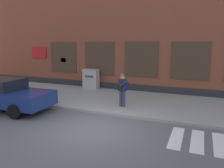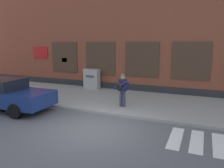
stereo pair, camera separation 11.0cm
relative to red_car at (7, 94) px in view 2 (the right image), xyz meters
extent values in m
plane|color=#56565B|center=(5.10, -0.60, -0.77)|extent=(160.00, 160.00, 0.00)
cube|color=gray|center=(5.10, 3.64, -0.71)|extent=(28.00, 5.04, 0.12)
cube|color=brown|center=(5.10, 8.16, 3.58)|extent=(28.00, 4.00, 8.69)
cube|color=#28282B|center=(5.10, 6.14, -0.50)|extent=(28.00, 0.04, 0.55)
cube|color=#473323|center=(-0.87, 6.13, 1.44)|extent=(2.20, 0.06, 2.24)
cube|color=black|center=(-0.87, 6.12, 1.44)|extent=(2.08, 0.03, 2.12)
cube|color=#473323|center=(2.12, 6.13, 1.44)|extent=(2.20, 0.06, 2.24)
cube|color=black|center=(2.12, 6.12, 1.44)|extent=(2.08, 0.03, 2.12)
cube|color=#473323|center=(5.10, 6.13, 1.44)|extent=(2.20, 0.06, 2.24)
cube|color=black|center=(5.10, 6.12, 1.44)|extent=(2.08, 0.03, 2.12)
cube|color=#473323|center=(8.08, 6.13, 1.44)|extent=(2.20, 0.06, 2.24)
cube|color=black|center=(8.08, 6.12, 1.44)|extent=(2.08, 0.03, 2.12)
cube|color=red|center=(-3.11, 6.12, 1.76)|extent=(1.40, 0.04, 0.90)
cube|color=yellow|center=(-0.87, 6.11, 1.24)|extent=(0.44, 0.02, 0.30)
cube|color=silver|center=(8.11, -0.17, -0.76)|extent=(0.42, 1.90, 0.01)
cube|color=silver|center=(8.79, -0.17, -0.76)|extent=(0.42, 1.90, 0.01)
cube|color=silver|center=(9.47, -0.17, -0.76)|extent=(0.42, 1.90, 0.01)
cube|color=navy|center=(0.05, 0.00, -0.10)|extent=(4.64, 1.93, 0.68)
cube|color=black|center=(-0.20, 0.00, 0.50)|extent=(1.87, 1.62, 0.52)
cube|color=silver|center=(2.30, 0.62, -0.03)|extent=(0.06, 0.24, 0.12)
cube|color=silver|center=(2.32, -0.52, -0.03)|extent=(0.06, 0.24, 0.12)
cylinder|color=black|center=(1.37, 0.90, -0.44)|extent=(0.66, 0.25, 0.66)
cylinder|color=black|center=(1.40, -0.85, -0.44)|extent=(0.66, 0.25, 0.66)
cylinder|color=black|center=(-1.30, 0.85, -0.44)|extent=(0.66, 0.25, 0.66)
cylinder|color=#33384C|center=(5.29, 2.30, -0.24)|extent=(0.15, 0.15, 0.82)
cylinder|color=#33384C|center=(5.12, 2.33, -0.24)|extent=(0.15, 0.15, 0.82)
cube|color=#191E47|center=(5.21, 2.32, 0.45)|extent=(0.43, 0.33, 0.55)
sphere|color=tan|center=(5.21, 2.32, 0.83)|extent=(0.22, 0.22, 0.22)
cylinder|color=olive|center=(5.21, 2.32, 0.89)|extent=(0.28, 0.28, 0.02)
cylinder|color=olive|center=(5.21, 2.32, 0.94)|extent=(0.18, 0.18, 0.09)
cylinder|color=#191E47|center=(5.41, 2.15, 0.41)|extent=(0.24, 0.51, 0.39)
cylinder|color=#191E47|center=(4.95, 2.30, 0.41)|extent=(0.24, 0.51, 0.39)
ellipsoid|color=black|center=(5.08, 2.18, 0.38)|extent=(0.38, 0.23, 0.44)
cylinder|color=black|center=(5.06, 2.12, 0.38)|extent=(0.09, 0.04, 0.09)
cylinder|color=brown|center=(5.32, 2.08, 0.56)|extent=(0.46, 0.18, 0.34)
cube|color=#ADADA8|center=(1.65, 5.71, 0.03)|extent=(1.07, 0.54, 1.35)
cube|color=#4C4C4C|center=(1.65, 5.43, 0.23)|extent=(0.64, 0.02, 0.16)
camera|label=1|loc=(8.75, -7.61, 2.45)|focal=35.00mm
camera|label=2|loc=(8.85, -7.56, 2.45)|focal=35.00mm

